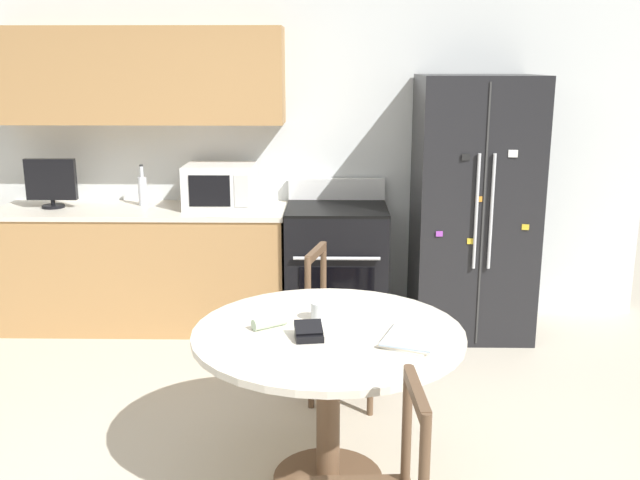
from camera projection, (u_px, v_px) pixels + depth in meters
back_wall at (261, 130)px, 5.35m from camera, size 5.20×0.44×2.60m
kitchen_counter at (145, 267)px, 5.31m from camera, size 2.11×0.64×0.90m
refrigerator at (473, 208)px, 5.09m from camera, size 0.82×0.74×1.85m
oven_range at (336, 267)px, 5.25m from camera, size 0.73×0.68×1.08m
microwave at (220, 186)px, 5.18m from camera, size 0.50×0.40×0.32m
countertop_tv at (51, 182)px, 5.16m from camera, size 0.37×0.16×0.36m
counter_bottle at (143, 190)px, 5.27m from camera, size 0.06×0.06×0.30m
dining_table at (328, 360)px, 3.24m from camera, size 1.23×1.23×0.76m
dining_chair_far at (343, 328)px, 4.13m from camera, size 0.51×0.51×0.90m
candle_glass at (320, 312)px, 3.32m from camera, size 0.09×0.09×0.09m
folded_napkin at (269, 322)px, 3.23m from camera, size 0.16×0.13×0.05m
wallet at (309, 333)px, 3.10m from camera, size 0.14×0.14×0.07m
mail_stack at (413, 338)px, 3.09m from camera, size 0.34×0.37×0.02m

